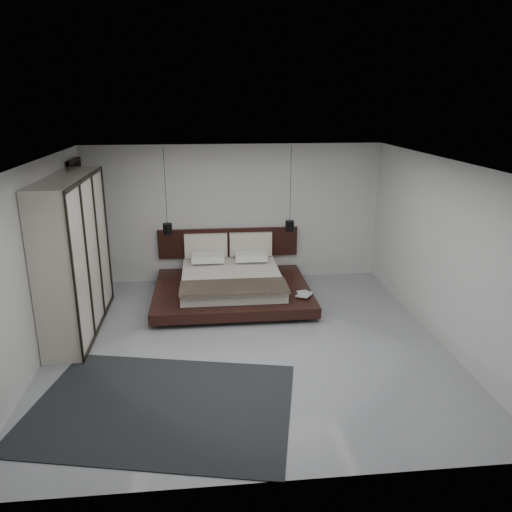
{
  "coord_description": "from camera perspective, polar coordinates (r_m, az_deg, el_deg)",
  "views": [
    {
      "loc": [
        -0.59,
        -7.01,
        3.63
      ],
      "look_at": [
        0.26,
        1.2,
        1.04
      ],
      "focal_mm": 35.0,
      "sensor_mm": 36.0,
      "label": 1
    }
  ],
  "objects": [
    {
      "name": "pendant_left",
      "position": [
        9.7,
        -10.08,
        3.11
      ],
      "size": [
        0.18,
        0.18,
        1.64
      ],
      "color": "black",
      "rests_on": "ceiling"
    },
    {
      "name": "wardrobe",
      "position": [
        8.47,
        -20.07,
        0.06
      ],
      "size": [
        0.6,
        2.56,
        2.51
      ],
      "color": "beige",
      "rests_on": "floor"
    },
    {
      "name": "rug",
      "position": [
        6.55,
        -10.7,
        -16.47
      ],
      "size": [
        3.58,
        2.89,
        0.01
      ],
      "primitive_type": "cube",
      "rotation": [
        0.0,
        0.0,
        -0.22
      ],
      "color": "black",
      "rests_on": "floor"
    },
    {
      "name": "lattice_screen",
      "position": [
        10.03,
        -19.39,
        2.99
      ],
      "size": [
        0.05,
        0.9,
        2.6
      ],
      "primitive_type": "cube",
      "color": "black",
      "rests_on": "floor"
    },
    {
      "name": "bed",
      "position": [
        9.53,
        -2.82,
        -3.07
      ],
      "size": [
        2.89,
        2.43,
        1.09
      ],
      "color": "black",
      "rests_on": "floor"
    },
    {
      "name": "book_upper",
      "position": [
        9.01,
        4.87,
        -4.29
      ],
      "size": [
        0.36,
        0.39,
        0.02
      ],
      "primitive_type": "imported",
      "rotation": [
        0.0,
        0.0,
        -0.56
      ],
      "color": "#99724C",
      "rests_on": "book_lower"
    },
    {
      "name": "wall_left",
      "position": [
        7.74,
        -23.77,
        -0.83
      ],
      "size": [
        0.0,
        6.0,
        6.0
      ],
      "primitive_type": "plane",
      "rotation": [
        1.57,
        0.0,
        1.57
      ],
      "color": "beige",
      "rests_on": "floor"
    },
    {
      "name": "book_lower",
      "position": [
        9.05,
        4.95,
        -4.35
      ],
      "size": [
        0.25,
        0.3,
        0.02
      ],
      "primitive_type": "imported",
      "rotation": [
        0.0,
        0.0,
        0.23
      ],
      "color": "#99724C",
      "rests_on": "bed"
    },
    {
      "name": "pendant_right",
      "position": [
        9.81,
        3.88,
        3.5
      ],
      "size": [
        0.17,
        0.17,
        1.64
      ],
      "color": "black",
      "rests_on": "ceiling"
    },
    {
      "name": "ceiling",
      "position": [
        7.09,
        -1.13,
        10.71
      ],
      "size": [
        6.0,
        6.0,
        0.0
      ],
      "primitive_type": "plane",
      "rotation": [
        3.14,
        0.0,
        0.0
      ],
      "color": "white",
      "rests_on": "wall_back"
    },
    {
      "name": "wall_front",
      "position": [
        4.63,
        2.19,
        -11.36
      ],
      "size": [
        6.0,
        0.0,
        6.0
      ],
      "primitive_type": "plane",
      "rotation": [
        -1.57,
        0.0,
        0.0
      ],
      "color": "beige",
      "rests_on": "floor"
    },
    {
      "name": "wall_right",
      "position": [
        8.19,
        20.34,
        0.52
      ],
      "size": [
        0.0,
        6.0,
        6.0
      ],
      "primitive_type": "plane",
      "rotation": [
        1.57,
        0.0,
        -1.57
      ],
      "color": "beige",
      "rests_on": "floor"
    },
    {
      "name": "floor",
      "position": [
        7.92,
        -1.01,
        -9.85
      ],
      "size": [
        6.0,
        6.0,
        0.0
      ],
      "primitive_type": "plane",
      "color": "gray",
      "rests_on": "ground"
    },
    {
      "name": "wall_back",
      "position": [
        10.28,
        -2.51,
        4.88
      ],
      "size": [
        6.0,
        0.0,
        6.0
      ],
      "primitive_type": "plane",
      "rotation": [
        1.57,
        0.0,
        0.0
      ],
      "color": "beige",
      "rests_on": "floor"
    }
  ]
}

